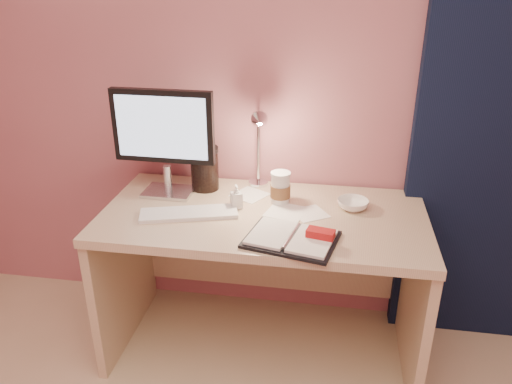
# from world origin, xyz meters

# --- Properties ---
(room) EXTENTS (3.50, 3.50, 3.50)m
(room) POSITION_xyz_m (0.95, 1.69, 1.14)
(room) COLOR #C6B28E
(room) RESTS_ON ground
(desk) EXTENTS (1.40, 0.70, 0.73)m
(desk) POSITION_xyz_m (0.00, 1.45, 0.50)
(desk) COLOR #C5B28C
(desk) RESTS_ON ground
(monitor) EXTENTS (0.46, 0.17, 0.49)m
(monitor) POSITION_xyz_m (-0.47, 1.51, 1.02)
(monitor) COLOR silver
(monitor) RESTS_ON desk
(keyboard) EXTENTS (0.43, 0.23, 0.02)m
(keyboard) POSITION_xyz_m (-0.31, 1.31, 0.74)
(keyboard) COLOR white
(keyboard) RESTS_ON desk
(planner) EXTENTS (0.39, 0.32, 0.05)m
(planner) POSITION_xyz_m (0.15, 1.16, 0.74)
(planner) COLOR black
(planner) RESTS_ON desk
(paper_a) EXTENTS (0.19, 0.19, 0.00)m
(paper_a) POSITION_xyz_m (0.20, 1.40, 0.73)
(paper_a) COLOR white
(paper_a) RESTS_ON desk
(paper_b) EXTENTS (0.20, 0.20, 0.00)m
(paper_b) POSITION_xyz_m (0.10, 1.40, 0.73)
(paper_b) COLOR white
(paper_b) RESTS_ON desk
(paper_c) EXTENTS (0.20, 0.20, 0.00)m
(paper_c) POSITION_xyz_m (-0.09, 1.55, 0.73)
(paper_c) COLOR white
(paper_c) RESTS_ON desk
(coffee_cup) EXTENTS (0.09, 0.09, 0.15)m
(coffee_cup) POSITION_xyz_m (0.06, 1.50, 0.80)
(coffee_cup) COLOR silver
(coffee_cup) RESTS_ON desk
(bowl) EXTENTS (0.17, 0.17, 0.04)m
(bowl) POSITION_xyz_m (0.38, 1.48, 0.75)
(bowl) COLOR white
(bowl) RESTS_ON desk
(lotion_bottle) EXTENTS (0.06, 0.06, 0.11)m
(lotion_bottle) POSITION_xyz_m (-0.13, 1.42, 0.78)
(lotion_bottle) COLOR silver
(lotion_bottle) RESTS_ON desk
(dark_jar) EXTENTS (0.13, 0.13, 0.19)m
(dark_jar) POSITION_xyz_m (-0.31, 1.60, 0.82)
(dark_jar) COLOR black
(dark_jar) RESTS_ON desk
(desk_lamp) EXTENTS (0.12, 0.25, 0.41)m
(desk_lamp) POSITION_xyz_m (-0.09, 1.58, 0.98)
(desk_lamp) COLOR silver
(desk_lamp) RESTS_ON desk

